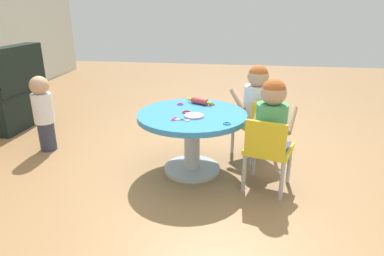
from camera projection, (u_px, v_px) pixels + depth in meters
The scene contains 15 objects.
ground_plane at pixel (192, 170), 2.68m from camera, with size 10.00×10.00×0.00m, color #9E7247.
craft_table at pixel (192, 129), 2.55m from camera, with size 0.82×0.82×0.48m.
child_chair_left at pixel (268, 149), 2.30m from camera, with size 0.38×0.38×0.54m.
seated_child_left at pixel (272, 116), 2.26m from camera, with size 0.41×0.36×0.51m.
child_chair_right at pixel (258, 124), 2.79m from camera, with size 0.42×0.42×0.54m.
seated_child_right at pixel (256, 96), 2.74m from camera, with size 0.44×0.42×0.51m.
armchair_dark at pixel (1, 98), 3.55m from camera, with size 0.74×0.75×0.85m.
toddler_standing at pixel (43, 111), 2.93m from camera, with size 0.17×0.17×0.67m.
rolling_pin at pixel (200, 101), 2.73m from camera, with size 0.12×0.22×0.05m.
craft_scissors at pixel (178, 119), 2.36m from camera, with size 0.08×0.14×0.01m.
playdough_blob_0 at pixel (194, 116), 2.43m from camera, with size 0.14×0.14×0.01m, color #CC99E5.
cookie_cutter_0 at pixel (180, 104), 2.72m from camera, with size 0.05×0.05×0.01m, color #D83FA5.
cookie_cutter_1 at pixel (187, 112), 2.52m from camera, with size 0.07×0.07×0.01m, color red.
cookie_cutter_2 at pixel (212, 104), 2.71m from camera, with size 0.05×0.05×0.01m, color red.
cookie_cutter_3 at pixel (227, 123), 2.28m from camera, with size 0.05×0.05×0.01m, color #3F99D8.
Camera 1 is at (-2.37, -0.35, 1.24)m, focal length 31.51 mm.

